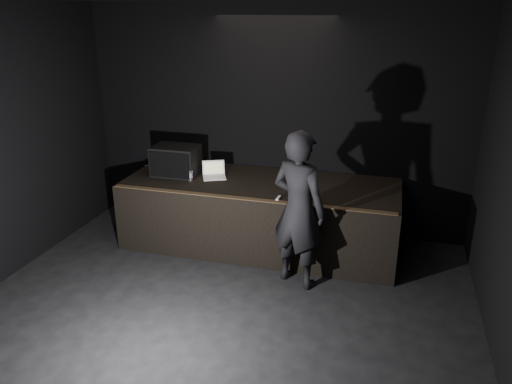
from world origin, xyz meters
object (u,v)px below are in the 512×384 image
object	(u,v)px
stage_monitor	(176,161)
person	(299,210)
laptop	(214,173)
beer_can	(190,176)
stage_riser	(261,214)

from	to	relation	value
stage_monitor	person	bearing A→B (deg)	-24.73
laptop	stage_monitor	bearing A→B (deg)	160.84
person	beer_can	bearing A→B (deg)	0.29
laptop	beer_can	bearing A→B (deg)	-161.19
stage_riser	beer_can	distance (m)	1.19
laptop	beer_can	distance (m)	0.38
stage_riser	laptop	world-z (taller)	laptop
stage_monitor	person	xyz separation A→B (m)	(2.08, -0.94, -0.20)
stage_monitor	laptop	world-z (taller)	stage_monitor
stage_riser	person	size ratio (longest dim) A/B	1.95
laptop	person	bearing A→B (deg)	-58.48
beer_can	stage_riser	bearing A→B (deg)	11.99
stage_monitor	laptop	bearing A→B (deg)	5.13
stage_monitor	beer_can	xyz separation A→B (m)	(0.32, -0.20, -0.15)
laptop	person	xyz separation A→B (m)	(1.49, -1.00, -0.03)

